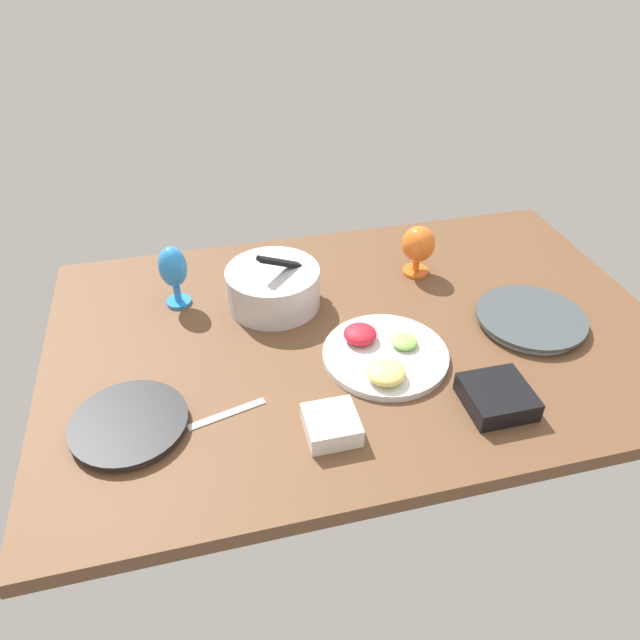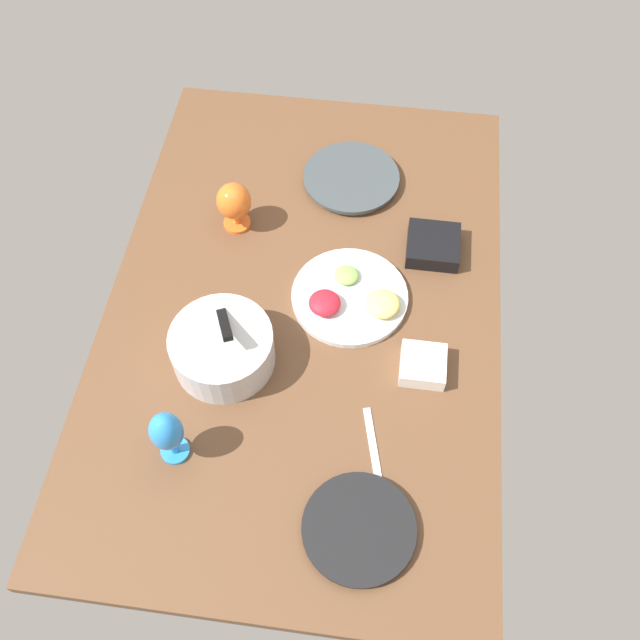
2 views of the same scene
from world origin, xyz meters
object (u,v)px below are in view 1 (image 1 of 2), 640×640
at_px(dinner_plate_left, 129,424).
at_px(dinner_plate_right, 530,319).
at_px(fruit_platter, 383,354).
at_px(square_bowl_black, 497,396).
at_px(mixing_bowl, 273,286).
at_px(hurricane_glass_orange, 418,246).
at_px(square_bowl_white, 332,424).
at_px(hurricane_glass_blue, 173,270).

relative_size(dinner_plate_left, dinner_plate_right, 0.88).
xyz_separation_m(fruit_platter, square_bowl_black, (0.20, -0.21, 0.01)).
bearing_deg(dinner_plate_right, dinner_plate_left, -172.91).
relative_size(mixing_bowl, square_bowl_black, 1.83).
bearing_deg(mixing_bowl, dinner_plate_left, -135.41).
bearing_deg(dinner_plate_left, dinner_plate_right, 7.09).
relative_size(dinner_plate_left, hurricane_glass_orange, 1.67).
bearing_deg(fruit_platter, dinner_plate_left, -172.21).
bearing_deg(mixing_bowl, square_bowl_white, -85.95).
distance_m(dinner_plate_left, fruit_platter, 0.61).
relative_size(dinner_plate_right, square_bowl_black, 2.00).
bearing_deg(hurricane_glass_blue, square_bowl_black, -40.16).
height_order(dinner_plate_right, fruit_platter, fruit_platter).
height_order(square_bowl_white, square_bowl_black, square_bowl_black).
bearing_deg(fruit_platter, square_bowl_white, -132.73).
bearing_deg(hurricane_glass_blue, mixing_bowl, -14.08).
bearing_deg(dinner_plate_left, hurricane_glass_orange, 27.79).
distance_m(dinner_plate_left, mixing_bowl, 0.54).
bearing_deg(square_bowl_black, hurricane_glass_orange, 87.54).
height_order(mixing_bowl, fruit_platter, mixing_bowl).
bearing_deg(square_bowl_white, hurricane_glass_blue, 117.62).
relative_size(hurricane_glass_blue, hurricane_glass_orange, 1.18).
bearing_deg(dinner_plate_right, hurricane_glass_blue, 160.74).
relative_size(dinner_plate_right, square_bowl_white, 2.56).
bearing_deg(mixing_bowl, hurricane_glass_orange, 7.16).
relative_size(dinner_plate_left, mixing_bowl, 0.96).
distance_m(hurricane_glass_blue, square_bowl_black, 0.89).
bearing_deg(mixing_bowl, square_bowl_black, -50.48).
relative_size(dinner_plate_left, fruit_platter, 0.81).
xyz_separation_m(fruit_platter, hurricane_glass_blue, (-0.48, 0.36, 0.09)).
relative_size(dinner_plate_right, fruit_platter, 0.92).
xyz_separation_m(mixing_bowl, square_bowl_black, (0.42, -0.50, -0.03)).
distance_m(fruit_platter, square_bowl_black, 0.29).
bearing_deg(hurricane_glass_orange, square_bowl_black, -92.46).
bearing_deg(hurricane_glass_blue, dinner_plate_right, -19.26).
relative_size(dinner_plate_right, hurricane_glass_orange, 1.90).
relative_size(dinner_plate_right, mixing_bowl, 1.09).
height_order(hurricane_glass_orange, square_bowl_black, hurricane_glass_orange).
bearing_deg(dinner_plate_right, fruit_platter, -173.89).
xyz_separation_m(hurricane_glass_orange, square_bowl_black, (-0.02, -0.56, -0.06)).
bearing_deg(hurricane_glass_blue, fruit_platter, -37.17).
bearing_deg(square_bowl_white, square_bowl_black, -1.24).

